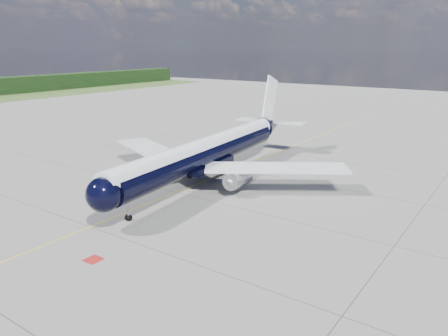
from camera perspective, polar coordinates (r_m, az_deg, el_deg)
The scene contains 4 objects.
ground at distance 77.92m, azimuth 3.49°, elevation 0.68°, with size 320.00×320.00×0.00m, color gray.
taxiway_centerline at distance 73.86m, azimuth 1.44°, elevation -0.14°, with size 0.16×160.00×0.01m, color yellow.
red_marking at distance 45.27m, azimuth -16.69°, elevation -11.39°, with size 1.60×1.60×0.01m, color maroon.
main_airliner at distance 66.60m, azimuth -1.93°, elevation 2.20°, with size 41.98×51.35×14.83m.
Camera 1 is at (39.42, -34.15, 20.06)m, focal length 35.00 mm.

